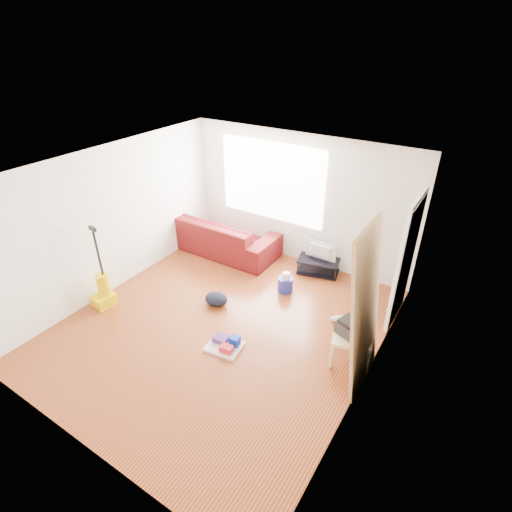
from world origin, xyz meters
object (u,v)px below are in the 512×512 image
Objects in this scene: sofa at (220,249)px; tv_stand at (318,266)px; cleaning_tray at (226,345)px; side_table at (352,338)px; backpack at (216,304)px; vacuum at (104,291)px; bucket at (285,291)px.

tv_stand is at bearing -172.76° from sofa.
sofa is at bearing 128.46° from cleaning_tray.
side_table is 1.68× the size of backpack.
cleaning_tray is at bearing 13.31° from vacuum.
sofa reaches higher than backpack.
bucket is at bearing -118.76° from tv_stand.
tv_stand is 1.52× the size of cleaning_tray.
side_table is at bearing 25.62° from cleaning_tray.
tv_stand is 2.27m from side_table.
sofa is at bearing 86.77° from vacuum.
backpack is at bearing -132.73° from tv_stand.
cleaning_tray is (-1.61, -0.77, -0.31)m from side_table.
side_table is 2.47× the size of bucket.
cleaning_tray is (-0.04, -1.73, 0.05)m from bucket.
sofa is 1.75× the size of vacuum.
bucket is 0.19× the size of vacuum.
sofa reaches higher than tv_stand.
sofa reaches higher than bucket.
side_table is (1.33, -1.82, 0.21)m from tv_stand.
vacuum reaches higher than tv_stand.
sofa is 4.52× the size of cleaning_tray.
bucket is at bearing 148.47° from side_table.
vacuum reaches higher than cleaning_tray.
cleaning_tray is at bearing 128.46° from sofa.
side_table is 0.46× the size of vacuum.
bucket is 0.48× the size of cleaning_tray.
cleaning_tray is 1.07m from backpack.
tv_stand is 0.59× the size of vacuum.
sofa reaches higher than cleaning_tray.
backpack is (1.10, -1.56, 0.00)m from sofa.
side_table is 4.08m from vacuum.
tv_stand is at bearing 126.15° from side_table.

